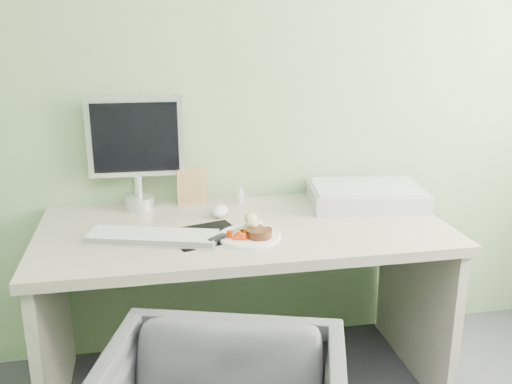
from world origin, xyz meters
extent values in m
plane|color=gray|center=(0.00, 2.00, 1.35)|extent=(3.50, 0.00, 3.50)
cube|color=#B3A496|center=(0.00, 1.62, 0.71)|extent=(1.60, 0.75, 0.04)
cube|color=#B6B09B|center=(-0.76, 1.62, 0.34)|extent=(0.04, 0.70, 0.69)
cube|color=#B6B09B|center=(0.76, 1.62, 0.34)|extent=(0.04, 0.70, 0.69)
cylinder|color=white|center=(0.00, 1.49, 0.74)|extent=(0.24, 0.24, 0.01)
cylinder|color=black|center=(0.03, 1.47, 0.76)|extent=(0.12, 0.12, 0.03)
ellipsoid|color=tan|center=(0.03, 1.54, 0.77)|extent=(0.12, 0.10, 0.06)
cube|color=#E93804|center=(-0.05, 1.47, 0.76)|extent=(0.07, 0.07, 0.04)
cube|color=silver|center=(-0.05, 1.52, 0.75)|extent=(0.10, 0.09, 0.01)
cube|color=black|center=(-0.13, 1.45, 0.76)|extent=(0.07, 0.07, 0.01)
cube|color=black|center=(-0.16, 1.55, 0.73)|extent=(0.32, 0.30, 0.00)
cube|color=white|center=(-0.36, 1.54, 0.75)|extent=(0.49, 0.27, 0.02)
ellipsoid|color=white|center=(-0.08, 1.76, 0.75)|extent=(0.10, 0.13, 0.04)
cube|color=#936944|center=(-0.18, 1.93, 0.81)|extent=(0.13, 0.04, 0.16)
cylinder|color=white|center=(0.03, 1.92, 0.76)|extent=(0.03, 0.03, 0.06)
cone|color=#8CAFE1|center=(0.03, 1.92, 0.80)|extent=(0.02, 0.02, 0.02)
cube|color=silver|center=(0.57, 1.79, 0.77)|extent=(0.53, 0.39, 0.08)
cylinder|color=silver|center=(-0.41, 1.92, 0.76)|extent=(0.12, 0.12, 0.05)
cylinder|color=silver|center=(-0.41, 1.92, 0.83)|extent=(0.03, 0.03, 0.09)
cube|color=silver|center=(-0.41, 1.94, 1.04)|extent=(0.40, 0.05, 0.34)
cube|color=black|center=(-0.41, 1.92, 1.04)|extent=(0.35, 0.02, 0.29)
camera|label=1|loc=(-0.36, -0.45, 1.51)|focal=40.00mm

